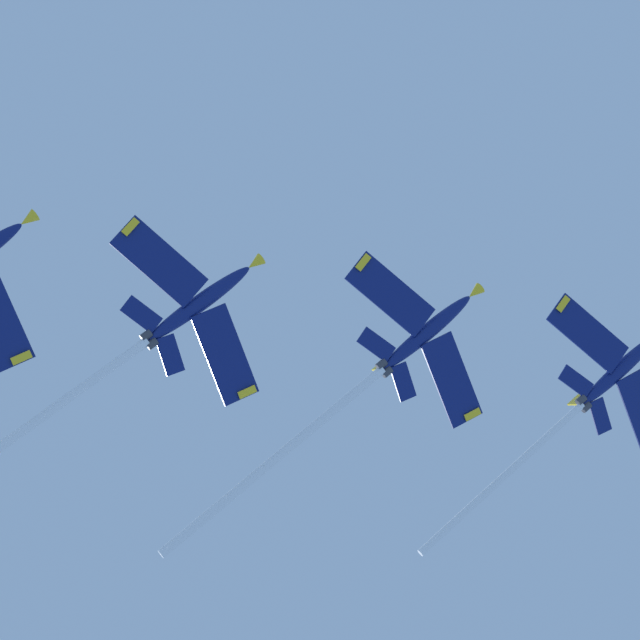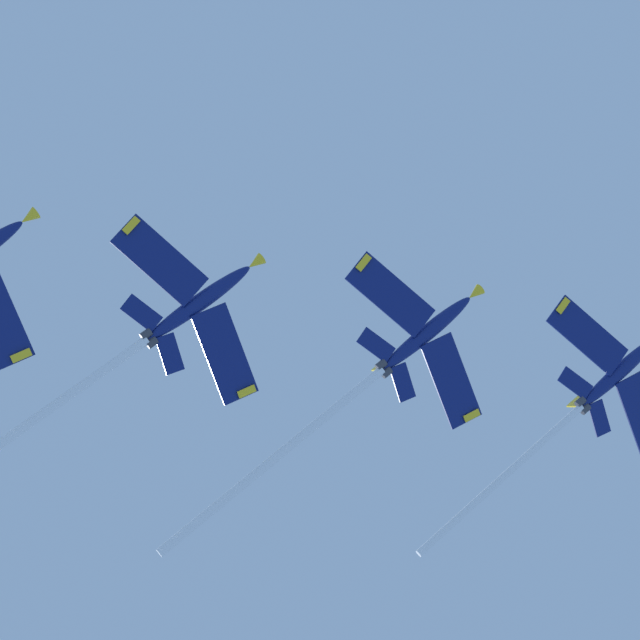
# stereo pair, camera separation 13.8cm
# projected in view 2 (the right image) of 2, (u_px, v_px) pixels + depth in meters

# --- Properties ---
(jet_lead) EXTENTS (26.86, 25.86, 15.53)m
(jet_lead) POSITION_uv_depth(u_px,v_px,m) (594.00, 395.00, 119.16)
(jet_lead) COLOR navy
(jet_second) EXTENTS (29.74, 28.56, 16.99)m
(jet_second) POSITION_uv_depth(u_px,v_px,m) (379.00, 373.00, 111.45)
(jet_second) COLOR navy
(jet_third) EXTENTS (26.95, 26.65, 15.68)m
(jet_third) POSITION_uv_depth(u_px,v_px,m) (154.00, 335.00, 105.39)
(jet_third) COLOR navy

